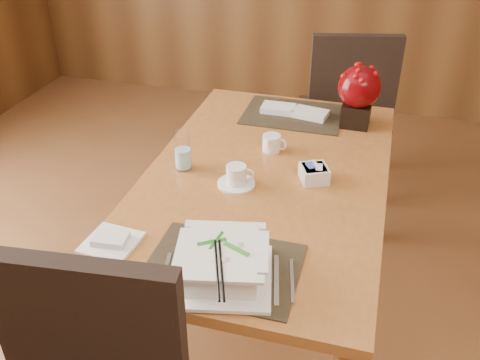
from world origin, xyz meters
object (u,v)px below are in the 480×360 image
(sugar_caddy, at_px, (314,174))
(far_chair, at_px, (346,108))
(bread_plate, at_px, (111,243))
(water_glass, at_px, (183,151))
(berry_decor, at_px, (359,92))
(coffee_cup, at_px, (236,177))
(soup_setting, at_px, (222,265))
(dining_table, at_px, (265,196))
(creamer_jug, at_px, (272,143))

(sugar_caddy, distance_m, far_chair, 1.11)
(sugar_caddy, relative_size, bread_plate, 0.60)
(water_glass, distance_m, berry_decor, 0.83)
(sugar_caddy, bearing_deg, berry_decor, 78.65)
(sugar_caddy, xyz_separation_m, berry_decor, (0.10, 0.52, 0.13))
(coffee_cup, bearing_deg, soup_setting, -78.38)
(dining_table, relative_size, bread_plate, 9.39)
(soup_setting, bearing_deg, coffee_cup, 89.26)
(water_glass, height_order, bread_plate, water_glass)
(soup_setting, xyz_separation_m, coffee_cup, (-0.10, 0.50, -0.02))
(coffee_cup, xyz_separation_m, berry_decor, (0.37, 0.62, 0.12))
(berry_decor, bearing_deg, coffee_cup, -120.88)
(dining_table, height_order, berry_decor, berry_decor)
(berry_decor, distance_m, far_chair, 0.67)
(far_chair, bearing_deg, berry_decor, 84.28)
(dining_table, xyz_separation_m, creamer_jug, (-0.02, 0.19, 0.13))
(coffee_cup, xyz_separation_m, water_glass, (-0.23, 0.06, 0.04))
(creamer_jug, height_order, far_chair, far_chair)
(dining_table, bearing_deg, creamer_jug, 96.50)
(soup_setting, relative_size, creamer_jug, 3.49)
(dining_table, bearing_deg, berry_decor, 61.43)
(dining_table, height_order, creamer_jug, creamer_jug)
(dining_table, bearing_deg, coffee_cup, -131.26)
(water_glass, bearing_deg, berry_decor, 43.10)
(coffee_cup, distance_m, water_glass, 0.24)
(soup_setting, height_order, coffee_cup, soup_setting)
(sugar_caddy, bearing_deg, soup_setting, -105.41)
(berry_decor, distance_m, bread_plate, 1.26)
(creamer_jug, height_order, sugar_caddy, creamer_jug)
(soup_setting, xyz_separation_m, water_glass, (-0.33, 0.56, 0.02))
(water_glass, height_order, berry_decor, berry_decor)
(far_chair, bearing_deg, dining_table, 65.79)
(berry_decor, bearing_deg, far_chair, 97.86)
(soup_setting, bearing_deg, water_glass, 108.32)
(bread_plate, bearing_deg, soup_setting, -8.86)
(water_glass, bearing_deg, far_chair, 65.29)
(soup_setting, xyz_separation_m, sugar_caddy, (0.17, 0.61, -0.03))
(water_glass, xyz_separation_m, creamer_jug, (0.30, 0.23, -0.04))
(dining_table, relative_size, water_glass, 9.74)
(soup_setting, height_order, bread_plate, soup_setting)
(berry_decor, bearing_deg, bread_plate, -121.66)
(coffee_cup, bearing_deg, bread_plate, -122.76)
(water_glass, relative_size, sugar_caddy, 1.59)
(soup_setting, bearing_deg, far_chair, 71.19)
(soup_setting, height_order, berry_decor, berry_decor)
(soup_setting, xyz_separation_m, bread_plate, (-0.38, 0.06, -0.05))
(soup_setting, xyz_separation_m, far_chair, (0.19, 1.69, -0.23))
(water_glass, height_order, far_chair, far_chair)
(dining_table, bearing_deg, sugar_caddy, 2.25)
(soup_setting, distance_m, coffee_cup, 0.51)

